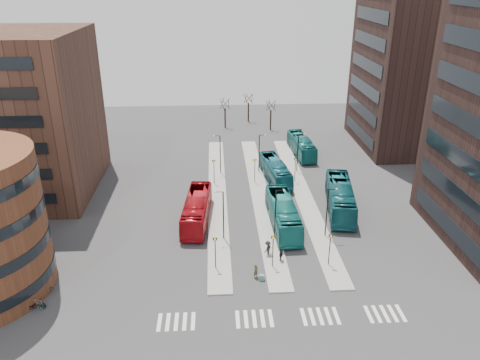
{
  "coord_description": "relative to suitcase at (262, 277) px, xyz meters",
  "views": [
    {
      "loc": [
        -4.19,
        -29.43,
        28.39
      ],
      "look_at": [
        -1.16,
        23.82,
        5.0
      ],
      "focal_mm": 35.0,
      "sensor_mm": 36.0,
      "label": 1
    }
  ],
  "objects": [
    {
      "name": "suitcase",
      "position": [
        0.0,
        0.0,
        0.0
      ],
      "size": [
        0.56,
        0.49,
        0.61
      ],
      "primitive_type": "cube",
      "rotation": [
        0.0,
        0.0,
        -0.22
      ],
      "color": "#1B3597",
      "rests_on": "ground"
    },
    {
      "name": "island_left",
      "position": [
        -4.25,
        20.22,
        -0.23
      ],
      "size": [
        2.5,
        45.0,
        0.15
      ],
      "primitive_type": "cube",
      "color": "gray",
      "rests_on": "ground"
    },
    {
      "name": "bicycle_near",
      "position": [
        -21.25,
        -3.5,
        0.13
      ],
      "size": [
        1.71,
        0.78,
        0.86
      ],
      "primitive_type": "imported",
      "rotation": [
        0.0,
        0.0,
        1.7
      ],
      "color": "gray",
      "rests_on": "ground"
    },
    {
      "name": "traveller",
      "position": [
        -0.57,
        0.5,
        0.5
      ],
      "size": [
        0.68,
        0.68,
        1.6
      ],
      "primitive_type": "imported",
      "rotation": [
        0.0,
        0.0,
        0.78
      ],
      "color": "#4B4D2E",
      "rests_on": "ground"
    },
    {
      "name": "ground",
      "position": [
        -0.25,
        -9.78,
        -0.31
      ],
      "size": [
        160.0,
        160.0,
        0.0
      ],
      "primitive_type": "plane",
      "color": "#303032",
      "rests_on": "ground"
    },
    {
      "name": "bicycle_far",
      "position": [
        -21.25,
        -0.9,
        0.1
      ],
      "size": [
        1.62,
        1.01,
        0.8
      ],
      "primitive_type": "imported",
      "rotation": [
        0.0,
        0.0,
        1.91
      ],
      "color": "gray",
      "rests_on": "ground"
    },
    {
      "name": "lamp_posts",
      "position": [
        2.39,
        18.22,
        3.27
      ],
      "size": [
        14.04,
        20.24,
        6.12
      ],
      "color": "black",
      "rests_on": "ground"
    },
    {
      "name": "bare_trees",
      "position": [
        2.42,
        52.88,
        2.42
      ],
      "size": [
        10.97,
        8.14,
        5.9
      ],
      "color": "black",
      "rests_on": "ground"
    },
    {
      "name": "teal_bus_d",
      "position": [
        10.39,
        35.85,
        1.26
      ],
      "size": [
        3.42,
        11.37,
        3.12
      ],
      "primitive_type": "imported",
      "rotation": [
        0.0,
        0.0,
        0.07
      ],
      "color": "#136061",
      "rests_on": "ground"
    },
    {
      "name": "island_right",
      "position": [
        7.75,
        20.22,
        -0.23
      ],
      "size": [
        2.5,
        45.0,
        0.15
      ],
      "primitive_type": "cube",
      "color": "gray",
      "rests_on": "ground"
    },
    {
      "name": "bicycle_mid",
      "position": [
        -21.25,
        -3.06,
        0.22
      ],
      "size": [
        1.81,
        0.97,
        1.05
      ],
      "primitive_type": "imported",
      "rotation": [
        0.0,
        0.0,
        1.28
      ],
      "color": "gray",
      "rests_on": "ground"
    },
    {
      "name": "teal_bus_c",
      "position": [
        11.74,
        14.94,
        1.49
      ],
      "size": [
        5.1,
        13.19,
        3.58
      ],
      "primitive_type": "imported",
      "rotation": [
        0.0,
        0.0,
        -0.17
      ],
      "color": "#12525B",
      "rests_on": "ground"
    },
    {
      "name": "commuter_b",
      "position": [
        2.4,
        3.23,
        0.55
      ],
      "size": [
        0.78,
        1.08,
        1.71
      ],
      "primitive_type": "imported",
      "rotation": [
        0.0,
        0.0,
        1.16
      ],
      "color": "black",
      "rests_on": "ground"
    },
    {
      "name": "island_mid",
      "position": [
        1.75,
        20.22,
        -0.23
      ],
      "size": [
        2.5,
        45.0,
        0.15
      ],
      "primitive_type": "cube",
      "color": "gray",
      "rests_on": "ground"
    },
    {
      "name": "teal_bus_a",
      "position": [
        3.68,
        11.04,
        1.37
      ],
      "size": [
        3.12,
        12.13,
        3.36
      ],
      "primitive_type": "imported",
      "rotation": [
        0.0,
        0.0,
        0.02
      ],
      "color": "#166F6C",
      "rests_on": "ground"
    },
    {
      "name": "crosswalk_stripes",
      "position": [
        1.5,
        -5.78,
        -0.3
      ],
      "size": [
        22.35,
        2.4,
        0.01
      ],
      "color": "silver",
      "rests_on": "ground"
    },
    {
      "name": "teal_bus_b",
      "position": [
        4.5,
        25.15,
        1.22
      ],
      "size": [
        4.01,
        11.18,
        3.05
      ],
      "primitive_type": "imported",
      "rotation": [
        0.0,
        0.0,
        0.13
      ],
      "color": "#155A69",
      "rests_on": "ground"
    },
    {
      "name": "sign_poles",
      "position": [
        1.35,
        13.22,
        2.1
      ],
      "size": [
        12.45,
        22.12,
        3.65
      ],
      "color": "black",
      "rests_on": "ground"
    },
    {
      "name": "tower_far",
      "position": [
        31.73,
        40.22,
        14.69
      ],
      "size": [
        20.12,
        20.0,
        30.0
      ],
      "color": "#2E1D1A",
      "rests_on": "ground"
    },
    {
      "name": "red_bus",
      "position": [
        -6.87,
        12.88,
        1.34
      ],
      "size": [
        3.73,
        12.03,
        3.3
      ],
      "primitive_type": "imported",
      "rotation": [
        0.0,
        0.0,
        -0.08
      ],
      "color": "#A20C14",
      "rests_on": "ground"
    },
    {
      "name": "commuter_c",
      "position": [
        1.11,
        4.55,
        0.58
      ],
      "size": [
        1.22,
        1.3,
        1.77
      ],
      "primitive_type": "imported",
      "rotation": [
        0.0,
        0.0,
        4.05
      ],
      "color": "black",
      "rests_on": "ground"
    },
    {
      "name": "commuter_a",
      "position": [
        -6.88,
        7.64,
        0.52
      ],
      "size": [
        0.86,
        0.7,
        1.64
      ],
      "primitive_type": "imported",
      "rotation": [
        0.0,
        0.0,
        3.04
      ],
      "color": "black",
      "rests_on": "ground"
    }
  ]
}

